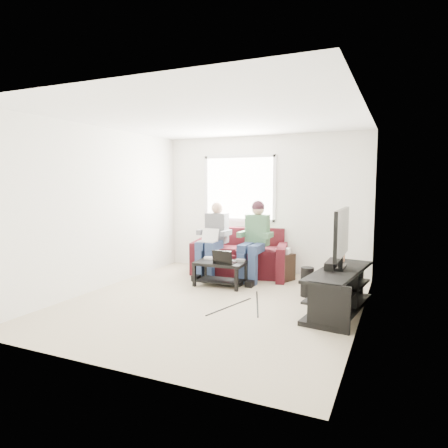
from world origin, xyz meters
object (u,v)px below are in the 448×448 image
at_px(coffee_table, 220,268).
at_px(tv_stand, 339,293).
at_px(end_table, 283,266).
at_px(sofa, 240,257).
at_px(tv, 341,235).
at_px(subwoofer, 307,282).

xyz_separation_m(coffee_table, tv_stand, (1.99, -0.54, -0.05)).
bearing_deg(end_table, sofa, 171.74).
bearing_deg(sofa, tv_stand, -36.13).
distance_m(sofa, coffee_table, 0.93).
bearing_deg(sofa, coffee_table, -88.42).
bearing_deg(tv_stand, coffee_table, 164.89).
relative_size(sofa, tv_stand, 1.14).
xyz_separation_m(sofa, tv, (2.01, -1.37, 0.70)).
distance_m(subwoofer, end_table, 1.04).
distance_m(sofa, end_table, 0.88).
distance_m(sofa, subwoofer, 1.77).
xyz_separation_m(subwoofer, end_table, (-0.61, 0.84, 0.03)).
xyz_separation_m(tv, subwoofer, (-0.53, 0.40, -0.79)).
height_order(tv_stand, tv, tv).
relative_size(tv_stand, subwoofer, 3.91).
distance_m(tv_stand, tv, 0.77).
bearing_deg(coffee_table, tv_stand, -15.11).
bearing_deg(subwoofer, coffee_table, 178.61).
distance_m(coffee_table, subwoofer, 1.46).
height_order(tv, end_table, tv).
xyz_separation_m(sofa, end_table, (0.87, -0.13, -0.06)).
bearing_deg(tv, tv_stand, -88.53).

